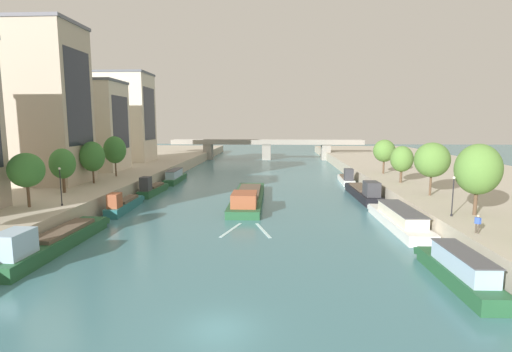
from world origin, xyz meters
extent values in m
plane|color=#42757F|center=(0.00, 0.00, 0.00)|extent=(400.00, 400.00, 0.00)
cube|color=#B2A893|center=(-37.35, 55.00, 1.27)|extent=(36.00, 170.00, 2.54)
cube|color=#B2A893|center=(37.35, 55.00, 1.27)|extent=(36.00, 170.00, 2.54)
cube|color=#235633|center=(-1.02, 36.79, 0.49)|extent=(4.57, 23.29, 0.98)
cube|color=#235633|center=(-1.14, 48.76, 0.59)|extent=(4.13, 1.25, 0.85)
cube|color=#235633|center=(-1.02, 36.79, 1.01)|extent=(4.65, 23.29, 0.06)
cube|color=#9E5133|center=(-0.95, 28.89, 1.92)|extent=(3.30, 4.68, 1.75)
cube|color=black|center=(-0.97, 31.22, 2.18)|extent=(2.60, 0.06, 0.49)
cube|color=brown|center=(-1.05, 39.11, 1.22)|extent=(3.50, 12.12, 0.36)
cylinder|color=#232328|center=(-0.30, 29.82, 1.59)|extent=(0.07, 0.07, 1.10)
cube|color=silver|center=(1.83, 20.88, 0.01)|extent=(2.06, 5.85, 0.03)
cube|color=silver|center=(-1.77, 20.85, 0.01)|extent=(1.94, 5.88, 0.03)
cube|color=#235633|center=(-17.68, 13.22, 0.61)|extent=(2.97, 15.88, 1.22)
cube|color=#235633|center=(-17.59, 21.50, 0.73)|extent=(2.67, 1.28, 0.98)
cube|color=#235633|center=(-17.68, 13.22, 1.25)|extent=(3.03, 15.88, 0.06)
cube|color=#9EBCD6|center=(-17.74, 7.83, 2.32)|extent=(2.13, 3.19, 2.08)
cube|color=black|center=(-17.72, 9.43, 2.63)|extent=(1.68, 0.05, 0.58)
cube|color=brown|center=(-17.66, 14.81, 1.46)|extent=(2.27, 8.27, 0.36)
cylinder|color=#232328|center=(-17.31, 8.46, 1.83)|extent=(0.07, 0.07, 1.10)
cube|color=#23666B|center=(-17.59, 29.79, 0.56)|extent=(2.12, 10.20, 1.11)
cube|color=#23666B|center=(-17.76, 35.21, 0.67)|extent=(1.76, 1.29, 0.92)
cube|color=#23666B|center=(-17.59, 29.79, 1.14)|extent=(2.16, 10.20, 0.06)
cube|color=#9E5133|center=(-17.48, 26.34, 2.08)|extent=(1.42, 2.07, 1.83)
cube|color=black|center=(-17.51, 27.36, 2.36)|extent=(1.09, 0.06, 0.51)
cube|color=brown|center=(-17.62, 30.80, 1.35)|extent=(1.57, 5.32, 0.36)
cylinder|color=#232328|center=(-17.22, 26.75, 1.72)|extent=(0.07, 0.07, 1.10)
cube|color=#235633|center=(-17.61, 42.04, 0.54)|extent=(2.27, 9.58, 1.08)
cube|color=#235633|center=(-17.43, 47.15, 0.65)|extent=(1.88, 1.29, 0.91)
cube|color=#235633|center=(-17.61, 42.04, 1.11)|extent=(2.30, 9.58, 0.06)
cube|color=#38383D|center=(-17.72, 38.81, 2.26)|extent=(1.52, 1.95, 2.23)
cube|color=black|center=(-17.69, 39.77, 2.59)|extent=(1.16, 0.07, 0.62)
cube|color=brown|center=(-17.57, 43.00, 1.32)|extent=(1.68, 5.00, 0.36)
cylinder|color=#232328|center=(-17.42, 39.18, 1.69)|extent=(0.07, 0.07, 1.10)
cube|color=#235633|center=(-17.39, 55.39, 0.51)|extent=(2.41, 11.48, 1.01)
cube|color=#235633|center=(-17.53, 61.45, 0.61)|extent=(2.06, 1.27, 0.87)
cube|color=#235633|center=(-17.39, 55.39, 1.04)|extent=(2.46, 11.48, 0.06)
cube|color=#9EBCD6|center=(-17.38, 54.82, 1.81)|extent=(1.93, 7.36, 1.47)
cube|color=#4C4C51|center=(-17.38, 54.82, 2.58)|extent=(2.06, 7.58, 0.08)
cylinder|color=#232328|center=(-16.99, 51.97, 1.62)|extent=(0.07, 0.07, 1.10)
cube|color=#235633|center=(16.96, 7.39, 0.56)|extent=(2.45, 10.30, 1.13)
cube|color=#235633|center=(16.84, 12.87, 0.68)|extent=(2.13, 1.28, 0.93)
cube|color=#235633|center=(16.96, 7.39, 1.16)|extent=(2.49, 10.30, 0.06)
cube|color=#9EBCD6|center=(16.97, 6.88, 1.88)|extent=(1.96, 6.60, 1.38)
cube|color=#4C4C51|center=(16.97, 6.88, 2.61)|extent=(2.10, 6.80, 0.08)
cylinder|color=#232328|center=(17.36, 4.33, 1.74)|extent=(0.07, 0.07, 1.10)
cube|color=silver|center=(17.47, 23.22, 0.53)|extent=(3.32, 15.13, 1.06)
cube|color=silver|center=(17.31, 31.10, 0.63)|extent=(2.87, 1.29, 0.89)
cube|color=silver|center=(17.47, 23.22, 1.09)|extent=(3.38, 15.13, 0.06)
cube|color=beige|center=(17.49, 22.47, 1.72)|extent=(2.66, 9.70, 1.22)
cube|color=#4C4C51|center=(17.49, 22.47, 2.37)|extent=(2.85, 9.99, 0.08)
cylinder|color=#232328|center=(18.02, 18.71, 1.67)|extent=(0.07, 0.07, 1.10)
cube|color=black|center=(17.24, 40.67, 0.61)|extent=(2.95, 15.05, 1.22)
cube|color=black|center=(17.08, 48.51, 0.73)|extent=(2.53, 1.30, 0.98)
cube|color=black|center=(17.24, 40.67, 1.25)|extent=(3.00, 15.05, 0.06)
cube|color=#38383D|center=(17.34, 35.57, 2.34)|extent=(2.04, 3.04, 2.11)
cube|color=black|center=(17.31, 37.08, 2.65)|extent=(1.58, 0.06, 0.59)
cube|color=brown|center=(17.21, 42.17, 1.46)|extent=(2.22, 7.84, 0.36)
cylinder|color=#232328|center=(17.73, 36.18, 1.83)|extent=(0.07, 0.07, 1.10)
cube|color=silver|center=(17.32, 56.08, 0.49)|extent=(2.54, 9.90, 0.97)
cube|color=silver|center=(17.52, 61.34, 0.58)|extent=(2.10, 1.29, 0.85)
cube|color=silver|center=(17.32, 56.08, 1.00)|extent=(2.58, 9.90, 0.06)
cube|color=#38383D|center=(17.19, 52.75, 2.15)|extent=(1.69, 2.03, 2.23)
cube|color=black|center=(17.23, 53.74, 2.48)|extent=(1.30, 0.08, 0.63)
cube|color=brown|center=(17.36, 57.07, 1.21)|extent=(1.88, 5.17, 0.36)
cylinder|color=#232328|center=(17.53, 53.13, 1.58)|extent=(0.07, 0.07, 1.10)
cylinder|color=brown|center=(-24.59, 20.08, 4.12)|extent=(0.33, 0.33, 3.16)
ellipsoid|color=#387533|center=(-24.59, 20.08, 6.76)|extent=(3.80, 3.80, 3.84)
cylinder|color=brown|center=(-25.60, 29.06, 3.97)|extent=(0.39, 0.39, 2.86)
ellipsoid|color=#387533|center=(-25.60, 29.06, 6.53)|extent=(3.35, 3.35, 4.09)
cylinder|color=brown|center=(-25.49, 37.23, 4.01)|extent=(0.30, 0.30, 2.95)
ellipsoid|color=#387533|center=(-25.49, 37.23, 6.77)|extent=(3.78, 3.78, 4.68)
cylinder|color=brown|center=(-25.26, 45.14, 4.25)|extent=(0.26, 0.26, 3.42)
ellipsoid|color=#387533|center=(-25.26, 45.14, 7.27)|extent=(3.84, 3.84, 4.77)
cylinder|color=brown|center=(23.78, 18.99, 4.21)|extent=(0.37, 0.37, 3.33)
ellipsoid|color=#568438|center=(23.78, 18.99, 7.30)|extent=(4.44, 4.44, 5.18)
cylinder|color=brown|center=(23.46, 29.73, 4.26)|extent=(0.28, 0.28, 3.44)
ellipsoid|color=#568438|center=(23.46, 29.73, 7.22)|extent=(4.42, 4.42, 4.51)
cylinder|color=brown|center=(23.14, 40.61, 3.87)|extent=(0.40, 0.40, 2.66)
ellipsoid|color=#568438|center=(23.14, 40.61, 6.32)|extent=(3.51, 3.51, 4.10)
cylinder|color=brown|center=(23.42, 51.64, 4.11)|extent=(0.35, 0.35, 3.15)
ellipsoid|color=#568438|center=(23.42, 51.64, 6.83)|extent=(4.00, 4.00, 4.15)
cylinder|color=black|center=(-21.36, 21.08, 4.61)|extent=(0.11, 0.11, 4.14)
sphere|color=#EAE5C6|center=(-21.36, 21.08, 6.82)|extent=(0.28, 0.28, 0.28)
cylinder|color=black|center=(-21.36, 21.08, 2.64)|extent=(0.22, 0.22, 0.20)
cylinder|color=black|center=(21.16, 18.32, 4.44)|extent=(0.11, 0.11, 3.81)
sphere|color=#EAE5C6|center=(21.16, 18.32, 6.49)|extent=(0.28, 0.28, 0.28)
cylinder|color=black|center=(21.16, 18.32, 2.64)|extent=(0.22, 0.22, 0.20)
cube|color=#B2A38E|center=(-34.33, 37.04, 14.52)|extent=(14.82, 9.27, 23.96)
cube|color=slate|center=(-34.33, 37.04, 26.75)|extent=(15.26, 9.55, 0.50)
cube|color=#232833|center=(-26.90, 37.04, 15.72)|extent=(0.04, 7.41, 14.38)
cube|color=beige|center=(-34.33, 54.23, 11.18)|extent=(13.23, 9.47, 17.29)
cube|color=#565B66|center=(-34.33, 54.23, 20.08)|extent=(13.62, 9.75, 0.50)
cube|color=#232833|center=(-27.69, 54.23, 12.05)|extent=(0.04, 7.57, 10.37)
cube|color=beige|center=(-34.33, 73.09, 13.14)|extent=(12.36, 9.96, 21.20)
cube|color=#565B66|center=(-34.33, 73.09, 23.98)|extent=(12.73, 10.26, 0.50)
cube|color=#232833|center=(-28.13, 73.09, 14.20)|extent=(0.04, 7.97, 12.72)
cube|color=gray|center=(0.00, 104.56, 5.35)|extent=(62.70, 4.40, 0.60)
cube|color=gray|center=(0.00, 102.56, 6.10)|extent=(62.70, 0.30, 0.90)
cube|color=gray|center=(0.00, 106.56, 6.10)|extent=(62.70, 0.30, 0.90)
cube|color=gray|center=(-19.35, 104.56, 2.53)|extent=(2.80, 3.60, 5.05)
cube|color=gray|center=(0.00, 104.56, 2.53)|extent=(2.80, 3.60, 5.05)
cube|color=gray|center=(19.35, 104.56, 2.53)|extent=(2.80, 3.60, 5.05)
cylinder|color=#473D33|center=(20.49, 12.21, 2.96)|extent=(0.13, 0.13, 0.84)
cylinder|color=#473D33|center=(20.64, 12.09, 2.96)|extent=(0.13, 0.13, 0.84)
cube|color=#3351A8|center=(20.56, 12.15, 3.66)|extent=(0.39, 0.37, 0.56)
sphere|color=beige|center=(20.56, 12.15, 4.06)|extent=(0.21, 0.21, 0.21)
cylinder|color=#3351A8|center=(20.39, 12.29, 3.66)|extent=(0.09, 0.09, 0.54)
cylinder|color=#3351A8|center=(20.73, 12.01, 3.66)|extent=(0.09, 0.09, 0.54)
camera|label=1|loc=(3.27, -20.53, 11.94)|focal=26.69mm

